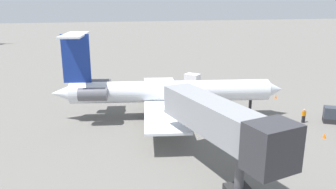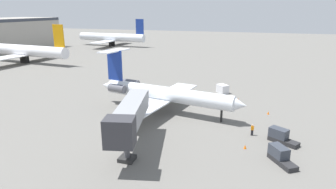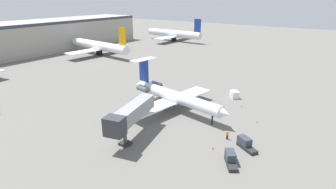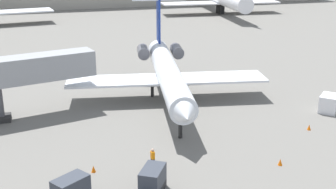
# 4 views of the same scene
# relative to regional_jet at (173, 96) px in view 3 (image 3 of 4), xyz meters

# --- Properties ---
(ground_plane) EXTENTS (400.00, 400.00, 0.10)m
(ground_plane) POSITION_rel_regional_jet_xyz_m (-3.16, 0.18, -3.48)
(ground_plane) COLOR #66635E
(regional_jet) EXTENTS (22.81, 28.03, 10.26)m
(regional_jet) POSITION_rel_regional_jet_xyz_m (0.00, 0.00, 0.00)
(regional_jet) COLOR silver
(regional_jet) RESTS_ON ground_plane
(jet_bridge) EXTENTS (14.15, 6.04, 6.56)m
(jet_bridge) POSITION_rel_regional_jet_xyz_m (-15.97, -1.32, 1.41)
(jet_bridge) COLOR gray
(jet_bridge) RESTS_ON ground_plane
(ground_crew_marshaller) EXTENTS (0.28, 0.41, 1.69)m
(ground_crew_marshaller) POSITION_rel_regional_jet_xyz_m (-5.72, -15.76, -2.58)
(ground_crew_marshaller) COLOR black
(ground_crew_marshaller) RESTS_ON ground_plane
(baggage_tug_lead) EXTENTS (3.27, 4.15, 1.90)m
(baggage_tug_lead) POSITION_rel_regional_jet_xyz_m (-6.80, -19.54, -2.60)
(baggage_tug_lead) COLOR #262628
(baggage_tug_lead) RESTS_ON ground_plane
(baggage_tug_trailing) EXTENTS (4.10, 3.40, 1.90)m
(baggage_tug_trailing) POSITION_rel_regional_jet_xyz_m (-12.56, -19.21, -2.60)
(baggage_tug_trailing) COLOR #262628
(baggage_tug_trailing) RESTS_ON ground_plane
(cargo_container_uld) EXTENTS (2.91, 2.90, 1.82)m
(cargo_container_uld) POSITION_rel_regional_jet_xyz_m (15.26, -8.73, -2.52)
(cargo_container_uld) COLOR silver
(cargo_container_uld) RESTS_ON ground_plane
(traffic_cone_near) EXTENTS (0.36, 0.36, 0.55)m
(traffic_cone_near) POSITION_rel_regional_jet_xyz_m (4.19, -18.12, -3.16)
(traffic_cone_near) COLOR orange
(traffic_cone_near) RESTS_ON ground_plane
(traffic_cone_mid) EXTENTS (0.36, 0.36, 0.55)m
(traffic_cone_mid) POSITION_rel_regional_jet_xyz_m (10.49, -12.48, -3.16)
(traffic_cone_mid) COLOR orange
(traffic_cone_mid) RESTS_ON ground_plane
(traffic_cone_far) EXTENTS (0.36, 0.36, 0.55)m
(traffic_cone_far) POSITION_rel_regional_jet_xyz_m (-10.29, -15.08, -3.16)
(traffic_cone_far) COLOR orange
(traffic_cone_far) RESTS_ON ground_plane
(parked_airliner_centre) EXTENTS (30.66, 36.21, 13.10)m
(parked_airliner_centre) POSITION_rel_regional_jet_xyz_m (31.70, 60.24, 0.71)
(parked_airliner_centre) COLOR white
(parked_airliner_centre) RESTS_ON ground_plane
(parked_airliner_east_mid) EXTENTS (29.94, 35.50, 13.24)m
(parked_airliner_east_mid) POSITION_rel_regional_jet_xyz_m (83.34, 55.07, 0.78)
(parked_airliner_east_mid) COLOR silver
(parked_airliner_east_mid) RESTS_ON ground_plane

